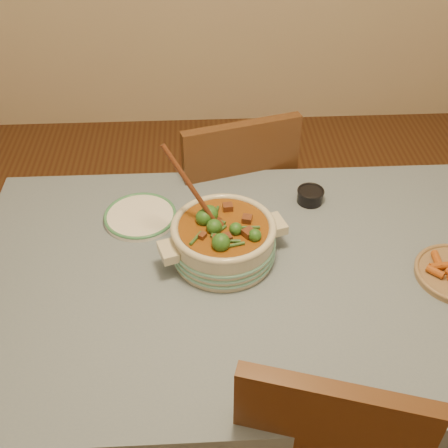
# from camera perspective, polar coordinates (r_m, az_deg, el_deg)

# --- Properties ---
(floor) EXTENTS (4.50, 4.50, 0.00)m
(floor) POSITION_cam_1_polar(r_m,az_deg,el_deg) (2.31, 1.54, -18.27)
(floor) COLOR #4F2916
(floor) RESTS_ON ground
(dining_table) EXTENTS (1.68, 1.08, 0.76)m
(dining_table) POSITION_cam_1_polar(r_m,az_deg,el_deg) (1.78, 1.92, -7.05)
(dining_table) COLOR brown
(dining_table) RESTS_ON floor
(stew_casserole) EXTENTS (0.41, 0.39, 0.38)m
(stew_casserole) POSITION_cam_1_polar(r_m,az_deg,el_deg) (1.71, -0.07, -1.36)
(stew_casserole) COLOR beige
(stew_casserole) RESTS_ON dining_table
(white_plate) EXTENTS (0.32, 0.32, 0.02)m
(white_plate) POSITION_cam_1_polar(r_m,az_deg,el_deg) (1.91, -8.50, 0.80)
(white_plate) COLOR white
(white_plate) RESTS_ON dining_table
(condiment_bowl) EXTENTS (0.11, 0.11, 0.05)m
(condiment_bowl) POSITION_cam_1_polar(r_m,az_deg,el_deg) (1.98, 8.77, 2.93)
(condiment_bowl) COLOR black
(condiment_bowl) RESTS_ON dining_table
(chair_far) EXTENTS (0.55, 0.55, 0.96)m
(chair_far) POSITION_cam_1_polar(r_m,az_deg,el_deg) (2.34, 0.70, 2.67)
(chair_far) COLOR #58331B
(chair_far) RESTS_ON floor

